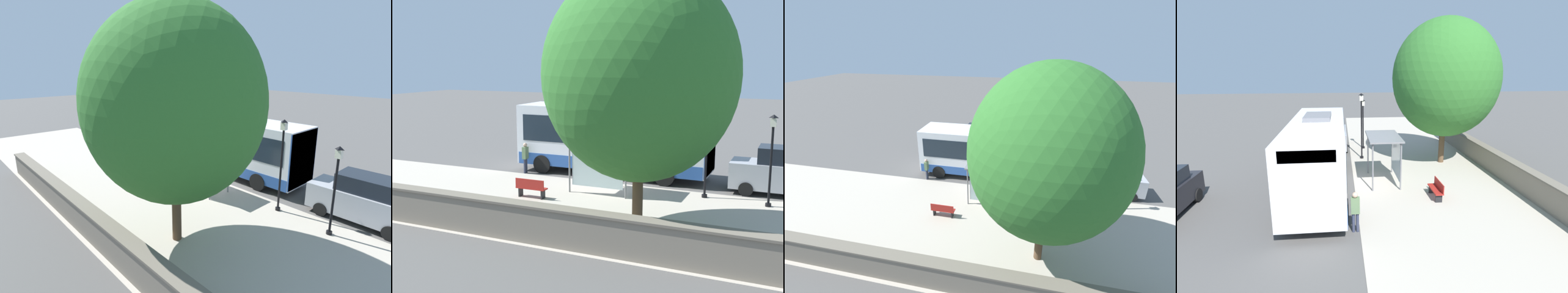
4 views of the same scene
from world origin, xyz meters
The scene contains 12 objects.
ground_plane centered at (0.00, 0.00, 0.00)m, with size 120.00×120.00×0.00m, color #514F4C.
sidewalk_plaza centered at (-4.50, 0.00, 0.01)m, with size 9.00×44.00×0.02m.
stone_wall centered at (-8.55, 0.00, 0.67)m, with size 0.60×20.00×1.33m.
bus centered at (1.82, 0.76, 1.99)m, with size 2.79×10.22×3.86m.
bus_shelter centered at (-1.81, -0.07, 2.18)m, with size 1.75×3.03×2.63m.
pedestrian centered at (0.17, 5.19, 0.97)m, with size 0.34×0.22×1.66m.
bench centered at (-3.93, 2.42, 0.47)m, with size 0.40×1.42×0.88m.
street_lamp_near centered at (-0.77, -4.57, 2.68)m, with size 0.28×0.28×4.54m.
street_lamp_far centered at (-1.07, -7.26, 2.31)m, with size 0.28×0.28×3.87m.
shade_tree centered at (-6.00, -3.18, 5.54)m, with size 6.70×6.70×9.23m.
parked_car_behind_bus centered at (1.13, -7.69, 1.05)m, with size 1.89×4.49×2.20m.
parked_car_far_lane centered at (8.37, 3.08, 0.94)m, with size 1.87×4.53×1.94m.
Camera 3 is at (-16.14, -2.57, 9.84)m, focal length 24.00 mm.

